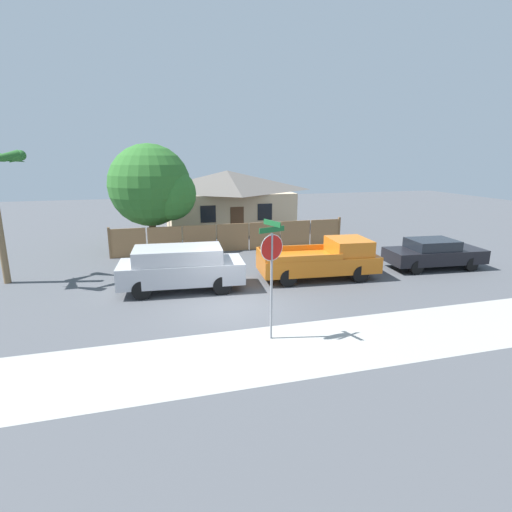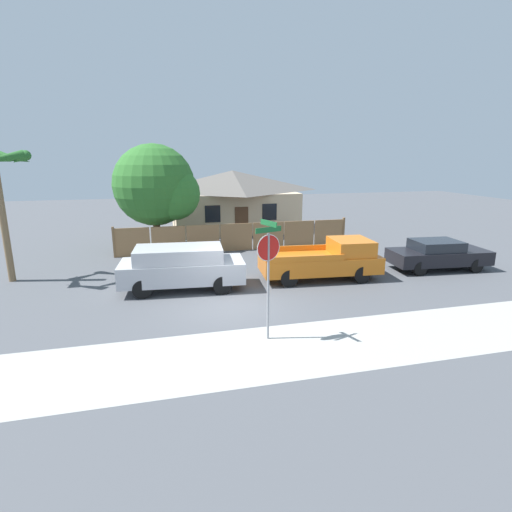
{
  "view_description": "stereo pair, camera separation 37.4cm",
  "coord_description": "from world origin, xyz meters",
  "px_view_note": "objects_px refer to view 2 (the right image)",
  "views": [
    {
      "loc": [
        -2.81,
        -13.17,
        5.26
      ],
      "look_at": [
        1.08,
        0.83,
        1.6
      ],
      "focal_mm": 28.0,
      "sensor_mm": 36.0,
      "label": 1
    },
    {
      "loc": [
        -2.45,
        -13.27,
        5.26
      ],
      "look_at": [
        1.08,
        0.83,
        1.6
      ],
      "focal_mm": 28.0,
      "sensor_mm": 36.0,
      "label": 2
    }
  ],
  "objects_px": {
    "stop_sign": "(268,260)",
    "house": "(233,199)",
    "oak_tree": "(158,187)",
    "red_suv": "(182,266)",
    "orange_pickup": "(325,260)",
    "parked_sedan": "(438,254)"
  },
  "relations": [
    {
      "from": "house",
      "to": "stop_sign",
      "type": "height_order",
      "value": "house"
    },
    {
      "from": "house",
      "to": "oak_tree",
      "type": "distance_m",
      "value": 7.62
    },
    {
      "from": "stop_sign",
      "to": "orange_pickup",
      "type": "bearing_deg",
      "value": 33.06
    },
    {
      "from": "orange_pickup",
      "to": "parked_sedan",
      "type": "height_order",
      "value": "orange_pickup"
    },
    {
      "from": "orange_pickup",
      "to": "house",
      "type": "bearing_deg",
      "value": 101.74
    },
    {
      "from": "house",
      "to": "parked_sedan",
      "type": "height_order",
      "value": "house"
    },
    {
      "from": "stop_sign",
      "to": "parked_sedan",
      "type": "bearing_deg",
      "value": 9.11
    },
    {
      "from": "red_suv",
      "to": "orange_pickup",
      "type": "relative_size",
      "value": 0.95
    },
    {
      "from": "oak_tree",
      "to": "house",
      "type": "bearing_deg",
      "value": 45.48
    },
    {
      "from": "oak_tree",
      "to": "red_suv",
      "type": "relative_size",
      "value": 1.18
    },
    {
      "from": "house",
      "to": "stop_sign",
      "type": "bearing_deg",
      "value": -97.68
    },
    {
      "from": "orange_pickup",
      "to": "parked_sedan",
      "type": "xyz_separation_m",
      "value": [
        5.76,
        0.03,
        -0.1
      ]
    },
    {
      "from": "parked_sedan",
      "to": "red_suv",
      "type": "bearing_deg",
      "value": -175.32
    },
    {
      "from": "stop_sign",
      "to": "house",
      "type": "bearing_deg",
      "value": 63.53
    },
    {
      "from": "oak_tree",
      "to": "red_suv",
      "type": "height_order",
      "value": "oak_tree"
    },
    {
      "from": "orange_pickup",
      "to": "parked_sedan",
      "type": "bearing_deg",
      "value": 4.93
    },
    {
      "from": "stop_sign",
      "to": "oak_tree",
      "type": "bearing_deg",
      "value": 83.5
    },
    {
      "from": "orange_pickup",
      "to": "red_suv",
      "type": "bearing_deg",
      "value": -175.54
    },
    {
      "from": "oak_tree",
      "to": "red_suv",
      "type": "bearing_deg",
      "value": -84.98
    },
    {
      "from": "orange_pickup",
      "to": "parked_sedan",
      "type": "relative_size",
      "value": 1.12
    },
    {
      "from": "red_suv",
      "to": "stop_sign",
      "type": "xyz_separation_m",
      "value": [
        2.13,
        -5.2,
        1.44
      ]
    },
    {
      "from": "house",
      "to": "orange_pickup",
      "type": "height_order",
      "value": "house"
    }
  ]
}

